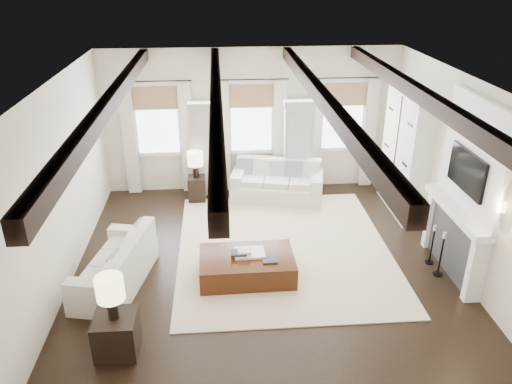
{
  "coord_description": "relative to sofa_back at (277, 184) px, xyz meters",
  "views": [
    {
      "loc": [
        -0.73,
        -6.91,
        4.85
      ],
      "look_at": [
        -0.11,
        0.98,
        1.15
      ],
      "focal_mm": 35.0,
      "sensor_mm": 36.0,
      "label": 1
    }
  ],
  "objects": [
    {
      "name": "candlestick_near",
      "position": [
        2.37,
        -3.21,
        -0.01
      ],
      "size": [
        0.16,
        0.16,
        0.81
      ],
      "color": "black",
      "rests_on": "ground"
    },
    {
      "name": "lamp_back",
      "position": [
        -1.78,
        0.01,
        0.61
      ],
      "size": [
        0.33,
        0.33,
        0.58
      ],
      "color": "black",
      "rests_on": "side_table_back"
    },
    {
      "name": "book_loose",
      "position": [
        -0.5,
        -3.21,
        0.08
      ],
      "size": [
        0.24,
        0.18,
        0.03
      ],
      "primitive_type": "cube",
      "rotation": [
        0.0,
        0.0,
        0.01
      ],
      "color": "#262628",
      "rests_on": "ottoman"
    },
    {
      "name": "candlestick_far",
      "position": [
        2.37,
        -2.85,
        -0.03
      ],
      "size": [
        0.15,
        0.15,
        0.75
      ],
      "color": "black",
      "rests_on": "ground"
    },
    {
      "name": "ground",
      "position": [
        -0.53,
        -3.11,
        -0.34
      ],
      "size": [
        7.5,
        7.5,
        0.0
      ],
      "primitive_type": "plane",
      "color": "black",
      "rests_on": "ground"
    },
    {
      "name": "room_shell",
      "position": [
        0.22,
        -2.22,
        1.55
      ],
      "size": [
        6.54,
        7.54,
        3.22
      ],
      "color": "silver",
      "rests_on": "ground"
    },
    {
      "name": "book_upper",
      "position": [
        -0.9,
        -3.03,
        0.16
      ],
      "size": [
        0.22,
        0.17,
        0.03
      ],
      "primitive_type": "cube",
      "rotation": [
        0.0,
        0.0,
        0.01
      ],
      "color": "beige",
      "rests_on": "book_lower"
    },
    {
      "name": "tray",
      "position": [
        -0.81,
        -2.96,
        0.09
      ],
      "size": [
        0.51,
        0.39,
        0.04
      ],
      "primitive_type": "cube",
      "rotation": [
        0.0,
        0.0,
        0.01
      ],
      "color": "white",
      "rests_on": "ottoman"
    },
    {
      "name": "ottoman",
      "position": [
        -0.86,
        -3.04,
        -0.14
      ],
      "size": [
        1.57,
        1.0,
        0.41
      ],
      "primitive_type": "cube",
      "rotation": [
        0.0,
        0.0,
        0.01
      ],
      "color": "black",
      "rests_on": "ground"
    },
    {
      "name": "side_table_front",
      "position": [
        -2.72,
        -4.63,
        -0.06
      ],
      "size": [
        0.56,
        0.56,
        0.56
      ],
      "primitive_type": "cube",
      "color": "black",
      "rests_on": "ground"
    },
    {
      "name": "side_table_back",
      "position": [
        -1.78,
        0.01,
        -0.06
      ],
      "size": [
        0.37,
        0.37,
        0.56
      ],
      "primitive_type": "cube",
      "color": "black",
      "rests_on": "ground"
    },
    {
      "name": "book_lower",
      "position": [
        -1.0,
        -3.02,
        0.13
      ],
      "size": [
        0.26,
        0.2,
        0.04
      ],
      "primitive_type": "cube",
      "rotation": [
        0.0,
        0.0,
        0.01
      ],
      "color": "#262628",
      "rests_on": "tray"
    },
    {
      "name": "area_rug",
      "position": [
        -0.14,
        -2.18,
        -0.33
      ],
      "size": [
        3.83,
        4.38,
        0.02
      ],
      "primitive_type": "cube",
      "color": "beige",
      "rests_on": "ground"
    },
    {
      "name": "lamp_front",
      "position": [
        -2.72,
        -4.63,
        0.65
      ],
      "size": [
        0.37,
        0.37,
        0.63
      ],
      "color": "black",
      "rests_on": "side_table_front"
    },
    {
      "name": "sofa_back",
      "position": [
        0.0,
        0.0,
        0.0
      ],
      "size": [
        2.12,
        1.28,
        0.85
      ],
      "color": "silver",
      "rests_on": "ground"
    },
    {
      "name": "sofa_left",
      "position": [
        -2.96,
        -3.06,
        -0.02
      ],
      "size": [
        1.22,
        2.01,
        0.8
      ],
      "color": "silver",
      "rests_on": "ground"
    }
  ]
}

